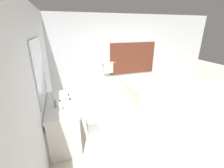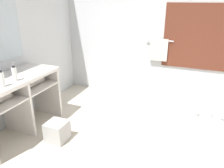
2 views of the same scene
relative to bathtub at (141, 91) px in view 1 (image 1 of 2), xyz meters
The scene contains 12 objects.
ground_plane 1.56m from the bathtub, 113.72° to the right, with size 16.00×16.00×0.00m, color beige.
wall_back_with_blinds 1.46m from the bathtub, 125.73° to the left, with size 7.40×0.13×2.70m.
wall_left_with_mirror 3.34m from the bathtub, 153.85° to the right, with size 0.08×7.40×2.70m.
vanity_counter 2.77m from the bathtub, 155.37° to the right, with size 0.60×1.32×0.86m.
sink_faucet 2.91m from the bathtub, 159.95° to the right, with size 0.09×0.04×0.18m.
bathtub is the anchor object (origin of this frame).
water_bottle_1 3.00m from the bathtub, 149.26° to the right, with size 0.06×0.06×0.21m.
water_bottle_2 2.84m from the bathtub, 147.98° to the right, with size 0.06×0.06×0.20m.
water_bottle_3 2.75m from the bathtub, 151.92° to the right, with size 0.06×0.06×0.20m.
soap_dispenser 3.00m from the bathtub, 153.14° to the right, with size 0.06×0.06×0.16m.
waste_bin 2.20m from the bathtub, 149.11° to the right, with size 0.27×0.27×0.28m.
bath_mat 1.34m from the bathtub, 85.82° to the right, with size 0.56×0.71×0.02m.
Camera 1 is at (-1.77, -2.65, 2.29)m, focal length 24.00 mm.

